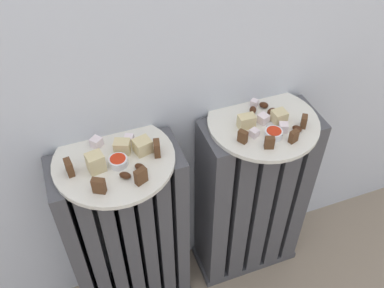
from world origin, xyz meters
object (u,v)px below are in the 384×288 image
object	(u,v)px
plate_right	(263,122)
jam_bowl_right	(274,133)
jam_bowl_left	(118,161)
radiator_left	(128,238)
plate_left	(114,160)
fork	(270,131)
radiator_right	(251,201)

from	to	relation	value
plate_right	jam_bowl_right	bearing A→B (deg)	-94.98
jam_bowl_left	radiator_left	bearing A→B (deg)	105.12
plate_left	jam_bowl_right	world-z (taller)	jam_bowl_right
radiator_left	fork	distance (m)	0.55
radiator_right	plate_right	size ratio (longest dim) A/B	2.16
plate_left	fork	world-z (taller)	fork
radiator_left	fork	world-z (taller)	fork
jam_bowl_right	fork	distance (m)	0.02
radiator_right	plate_right	world-z (taller)	plate_right
plate_right	jam_bowl_right	distance (m)	0.07
plate_right	jam_bowl_left	distance (m)	0.41
jam_bowl_left	radiator_right	bearing A→B (deg)	3.53
jam_bowl_left	fork	bearing A→B (deg)	-3.09
plate_left	plate_right	xyz separation A→B (m)	(0.42, 0.00, 0.00)
plate_left	jam_bowl_right	bearing A→B (deg)	-9.25
radiator_left	jam_bowl_right	distance (m)	0.55
radiator_right	jam_bowl_left	distance (m)	0.55
radiator_left	jam_bowl_left	xyz separation A→B (m)	(0.01, -0.03, 0.36)
radiator_left	plate_left	xyz separation A→B (m)	(0.00, 0.00, 0.34)
jam_bowl_left	jam_bowl_right	world-z (taller)	same
jam_bowl_left	plate_right	bearing A→B (deg)	3.53
plate_left	fork	bearing A→B (deg)	-6.54
radiator_right	fork	distance (m)	0.36
radiator_left	plate_left	size ratio (longest dim) A/B	2.16
radiator_right	jam_bowl_right	size ratio (longest dim) A/B	14.11
radiator_left	plate_left	distance (m)	0.34
radiator_right	plate_right	bearing A→B (deg)	180.00
radiator_left	plate_left	world-z (taller)	plate_left
plate_right	jam_bowl_right	size ratio (longest dim) A/B	6.55
jam_bowl_right	radiator_left	bearing A→B (deg)	170.75
radiator_left	jam_bowl_right	world-z (taller)	jam_bowl_right
jam_bowl_right	jam_bowl_left	bearing A→B (deg)	174.11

